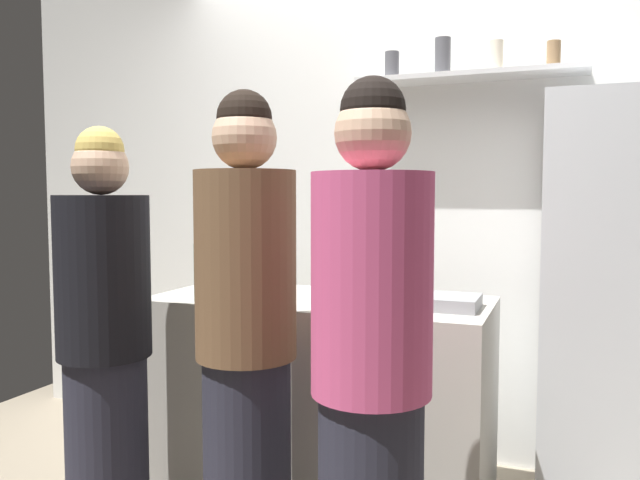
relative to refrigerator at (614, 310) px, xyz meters
The scene contains 12 objects.
back_wall_assembly 1.10m from the refrigerator, 156.71° to the left, with size 4.80×0.32×2.60m.
refrigerator is the anchor object (origin of this frame).
counter 1.28m from the refrigerator, 164.36° to the right, with size 1.43×0.65×0.90m, color #B7B2A8.
baking_pan 0.76m from the refrigerator, 150.87° to the right, with size 0.34×0.24×0.05m, color gray.
utensil_holder 1.14m from the refrigerator, behind, with size 0.11×0.11×0.22m.
wine_bottle_dark_glass 1.58m from the refrigerator, 166.37° to the right, with size 0.06×0.06×0.31m.
wine_bottle_pale_glass 1.19m from the refrigerator, 157.40° to the right, with size 0.07×0.07×0.28m.
wine_bottle_green_glass 1.71m from the refrigerator, 160.69° to the right, with size 0.07×0.07×0.35m.
water_bottle_plastic 1.67m from the refrigerator, behind, with size 0.09×0.09×0.26m.
person_brown_jacket 1.53m from the refrigerator, 141.41° to the right, with size 0.34×0.34×1.69m.
person_blonde 2.02m from the refrigerator, 151.40° to the right, with size 0.34×0.34×1.59m.
person_pink_top 1.34m from the refrigerator, 121.38° to the right, with size 0.34×0.34×1.67m.
Camera 1 is at (0.73, -1.96, 1.35)m, focal length 35.26 mm.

